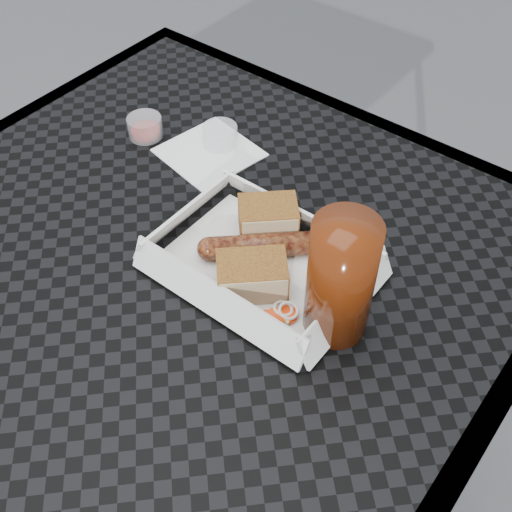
{
  "coord_description": "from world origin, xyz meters",
  "views": [
    {
      "loc": [
        0.4,
        -0.35,
        1.32
      ],
      "look_at": [
        0.09,
        0.04,
        0.78
      ],
      "focal_mm": 45.0,
      "sensor_mm": 36.0,
      "label": 1
    }
  ],
  "objects_px": {
    "patio_table": "(183,296)",
    "drink_glass": "(341,280)",
    "food_tray": "(261,267)",
    "bratwurst": "(262,246)"
  },
  "relations": [
    {
      "from": "patio_table",
      "to": "bratwurst",
      "type": "relative_size",
      "value": 6.59
    },
    {
      "from": "patio_table",
      "to": "food_tray",
      "type": "bearing_deg",
      "value": 27.14
    },
    {
      "from": "food_tray",
      "to": "drink_glass",
      "type": "height_order",
      "value": "drink_glass"
    },
    {
      "from": "bratwurst",
      "to": "drink_glass",
      "type": "relative_size",
      "value": 0.81
    },
    {
      "from": "patio_table",
      "to": "bratwurst",
      "type": "bearing_deg",
      "value": 38.0
    },
    {
      "from": "patio_table",
      "to": "drink_glass",
      "type": "xyz_separation_m",
      "value": [
        0.21,
        0.03,
        0.15
      ]
    },
    {
      "from": "bratwurst",
      "to": "drink_glass",
      "type": "bearing_deg",
      "value": -14.09
    },
    {
      "from": "food_tray",
      "to": "bratwurst",
      "type": "bearing_deg",
      "value": 125.13
    },
    {
      "from": "patio_table",
      "to": "bratwurst",
      "type": "height_order",
      "value": "bratwurst"
    },
    {
      "from": "bratwurst",
      "to": "drink_glass",
      "type": "height_order",
      "value": "drink_glass"
    }
  ]
}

